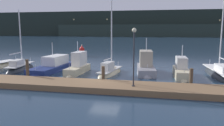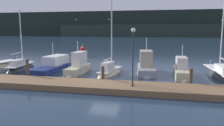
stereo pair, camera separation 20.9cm
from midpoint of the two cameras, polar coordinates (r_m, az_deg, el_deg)
The scene contains 15 objects.
ground_plane at distance 19.06m, azimuth -1.67°, elevation -5.01°, with size 400.00×400.00×0.00m, color #1E3347.
dock at distance 16.93m, azimuth -3.44°, elevation -6.02°, with size 37.09×2.80×0.45m, color brown.
mooring_pile_1 at distance 21.12m, azimuth -20.92°, elevation -1.61°, with size 0.28×0.28×1.89m, color #4C3D2D.
mooring_pile_2 at distance 18.36m, azimuth -2.09°, elevation -3.14°, with size 0.28×0.28×1.51m, color #4C3D2D.
mooring_pile_3 at distance 18.02m, azimuth 20.17°, elevation -3.81°, with size 0.28×0.28×1.57m, color #4C3D2D.
sailboat_berth_2 at distance 26.30m, azimuth -22.49°, elevation -1.56°, with size 2.15×5.71×7.34m.
motorboat_berth_3 at distance 25.40m, azimuth -14.83°, elevation -1.23°, with size 3.05×7.60×3.64m.
motorboat_berth_4 at distance 23.28m, azimuth -8.55°, elevation -1.48°, with size 1.65×4.84×3.82m.
sailboat_berth_5 at distance 22.32m, azimuth -0.29°, elevation -2.55°, with size 2.22×5.52×8.24m.
motorboat_berth_6 at distance 23.08m, azimuth 9.11°, elevation -1.66°, with size 2.39×5.63×4.33m.
motorboat_berth_7 at distance 22.09m, azimuth 17.92°, elevation -2.61°, with size 1.43×4.83×3.59m.
sailboat_berth_8 at distance 23.84m, azimuth 26.91°, elevation -2.86°, with size 2.47×8.41×12.11m.
channel_buoy at distance 37.48m, azimuth -7.49°, elevation 2.94°, with size 1.25×1.25×2.03m.
dock_lamppost at distance 15.58m, azimuth 5.91°, elevation 3.94°, with size 0.32×0.32×4.20m.
hillside_backdrop at distance 144.24m, azimuth 11.22°, elevation 9.79°, with size 240.00×23.00×16.03m.
Camera 2 is at (4.46, -17.96, 4.56)m, focal length 35.00 mm.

